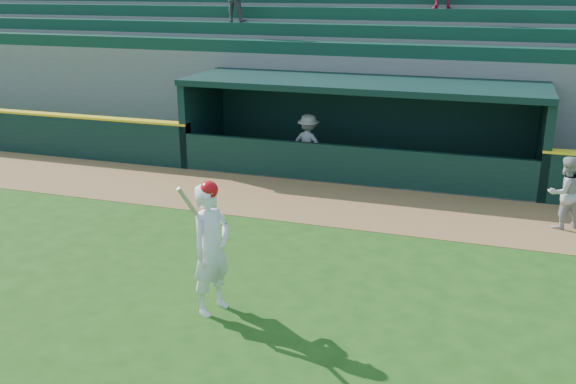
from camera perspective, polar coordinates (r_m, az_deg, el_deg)
name	(u,v)px	position (r m, az deg, el deg)	size (l,w,h in m)	color
ground	(257,296)	(10.64, -2.75, -9.23)	(120.00, 120.00, 0.00)	#1E4812
warning_track	(333,203)	(14.95, 3.98, -0.99)	(40.00, 3.00, 0.01)	olive
dugout_player_front	(564,193)	(14.39, 23.36, -0.05)	(0.75, 0.58, 1.54)	#A9A9A3
dugout_player_inside	(308,144)	(17.10, 1.82, 4.28)	(1.04, 0.60, 1.60)	#979792
dugout	(363,120)	(17.52, 6.64, 6.37)	(9.40, 2.80, 2.46)	slate
stands	(392,62)	(21.80, 9.26, 11.30)	(34.50, 6.25, 6.71)	slate
batter_at_plate	(211,248)	(9.83, -6.84, -4.96)	(0.70, 0.89, 2.13)	white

